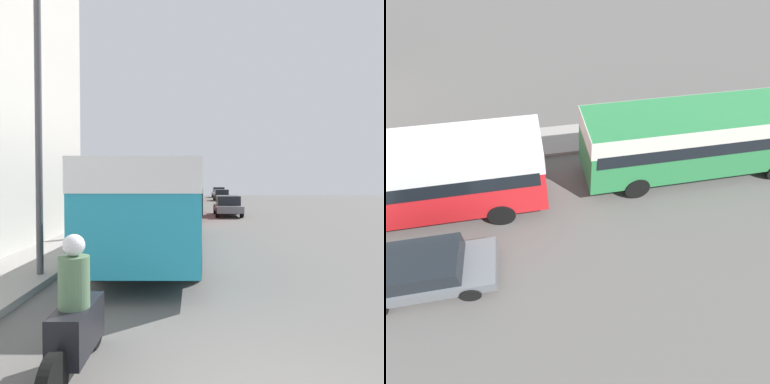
% 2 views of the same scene
% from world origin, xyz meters
% --- Properties ---
extents(bus_following, '(2.51, 9.13, 3.01)m').
position_xyz_m(bus_following, '(-1.57, 21.51, 1.96)').
color(bus_following, red).
rests_on(bus_following, ground_plane).
extents(bus_third_in_line, '(2.54, 10.02, 2.94)m').
position_xyz_m(bus_third_in_line, '(-2.00, 32.68, 1.92)').
color(bus_third_in_line, '#2D8447').
rests_on(bus_third_in_line, ground_plane).
extents(car_crossing, '(1.79, 4.28, 1.37)m').
position_xyz_m(car_crossing, '(1.59, 22.03, 0.72)').
color(car_crossing, slate).
rests_on(car_crossing, ground_plane).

